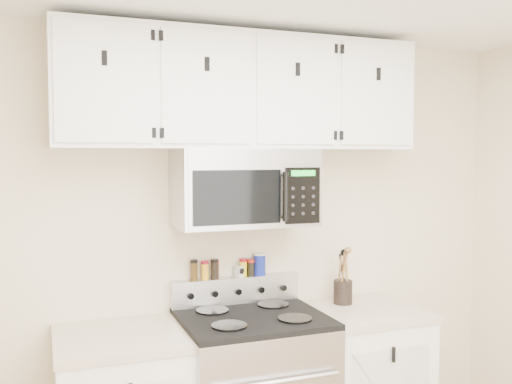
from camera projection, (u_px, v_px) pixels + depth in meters
back_wall at (234, 250)px, 3.32m from camera, size 3.50×0.01×2.50m
microwave at (244, 187)px, 3.12m from camera, size 0.76×0.44×0.42m
upper_cabinets at (243, 92)px, 3.11m from camera, size 2.00×0.35×0.62m
utensil_crock at (343, 290)px, 3.40m from camera, size 0.11×0.11×0.33m
kitchen_timer at (240, 271)px, 3.31m from camera, size 0.07×0.07×0.07m
salt_canister at (260, 264)px, 3.35m from camera, size 0.07×0.07×0.13m
spice_jar_0 at (194, 270)px, 3.21m from camera, size 0.04×0.04×0.12m
spice_jar_1 at (205, 270)px, 3.23m from camera, size 0.04×0.04×0.11m
spice_jar_2 at (215, 269)px, 3.25m from camera, size 0.04×0.04×0.11m
spice_jar_3 at (216, 270)px, 3.25m from camera, size 0.04×0.04×0.10m
spice_jar_4 at (243, 267)px, 3.31m from camera, size 0.04×0.04×0.10m
spice_jar_5 at (251, 268)px, 3.33m from camera, size 0.05×0.05×0.10m
spice_jar_6 at (259, 266)px, 3.35m from camera, size 0.04×0.04×0.11m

